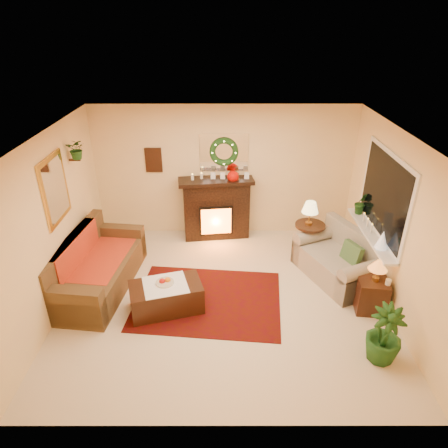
{
  "coord_description": "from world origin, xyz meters",
  "views": [
    {
      "loc": [
        -0.0,
        -5.11,
        4.01
      ],
      "look_at": [
        0.0,
        0.35,
        1.15
      ],
      "focal_mm": 32.0,
      "sensor_mm": 36.0,
      "label": 1
    }
  ],
  "objects_px": {
    "loveseat": "(337,256)",
    "side_table_round": "(308,242)",
    "sofa": "(98,265)",
    "coffee_table": "(166,298)",
    "end_table_square": "(371,294)",
    "fireplace": "(216,211)"
  },
  "relations": [
    {
      "from": "loveseat",
      "to": "side_table_round",
      "type": "height_order",
      "value": "loveseat"
    },
    {
      "from": "sofa",
      "to": "coffee_table",
      "type": "xyz_separation_m",
      "value": [
        1.16,
        -0.58,
        -0.22
      ]
    },
    {
      "from": "sofa",
      "to": "side_table_round",
      "type": "bearing_deg",
      "value": 21.04
    },
    {
      "from": "side_table_round",
      "to": "end_table_square",
      "type": "relative_size",
      "value": 1.31
    },
    {
      "from": "fireplace",
      "to": "end_table_square",
      "type": "height_order",
      "value": "fireplace"
    },
    {
      "from": "sofa",
      "to": "loveseat",
      "type": "bearing_deg",
      "value": 10.95
    },
    {
      "from": "sofa",
      "to": "end_table_square",
      "type": "xyz_separation_m",
      "value": [
        4.26,
        -0.57,
        -0.16
      ]
    },
    {
      "from": "coffee_table",
      "to": "fireplace",
      "type": "bearing_deg",
      "value": 56.56
    },
    {
      "from": "loveseat",
      "to": "coffee_table",
      "type": "xyz_separation_m",
      "value": [
        -2.79,
        -0.85,
        -0.21
      ]
    },
    {
      "from": "sofa",
      "to": "fireplace",
      "type": "distance_m",
      "value": 2.57
    },
    {
      "from": "sofa",
      "to": "loveseat",
      "type": "height_order",
      "value": "sofa"
    },
    {
      "from": "fireplace",
      "to": "sofa",
      "type": "bearing_deg",
      "value": -144.47
    },
    {
      "from": "loveseat",
      "to": "side_table_round",
      "type": "distance_m",
      "value": 0.73
    },
    {
      "from": "sofa",
      "to": "coffee_table",
      "type": "relative_size",
      "value": 1.97
    },
    {
      "from": "sofa",
      "to": "fireplace",
      "type": "height_order",
      "value": "fireplace"
    },
    {
      "from": "sofa",
      "to": "side_table_round",
      "type": "relative_size",
      "value": 3.02
    },
    {
      "from": "loveseat",
      "to": "end_table_square",
      "type": "xyz_separation_m",
      "value": [
        0.31,
        -0.85,
        -0.15
      ]
    },
    {
      "from": "sofa",
      "to": "loveseat",
      "type": "distance_m",
      "value": 3.96
    },
    {
      "from": "fireplace",
      "to": "end_table_square",
      "type": "distance_m",
      "value": 3.32
    },
    {
      "from": "side_table_round",
      "to": "coffee_table",
      "type": "xyz_separation_m",
      "value": [
        -2.42,
        -1.48,
        -0.11
      ]
    },
    {
      "from": "loveseat",
      "to": "side_table_round",
      "type": "bearing_deg",
      "value": 95.89
    },
    {
      "from": "loveseat",
      "to": "side_table_round",
      "type": "relative_size",
      "value": 2.1
    }
  ]
}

